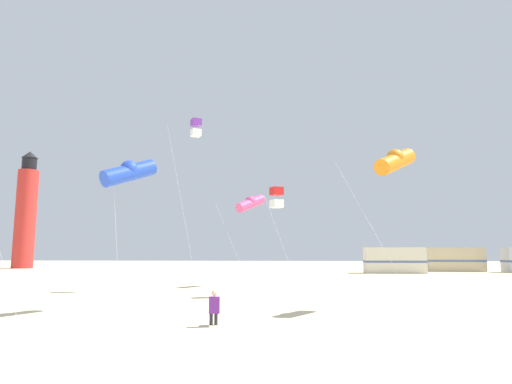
{
  "coord_description": "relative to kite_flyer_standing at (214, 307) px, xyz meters",
  "views": [
    {
      "loc": [
        2.79,
        -6.54,
        2.41
      ],
      "look_at": [
        1.7,
        8.5,
        4.46
      ],
      "focal_mm": 30.41,
      "sensor_mm": 36.0,
      "label": 1
    }
  ],
  "objects": [
    {
      "name": "kite_tube_blue",
      "position": [
        -4.22,
        3.22,
        5.09
      ],
      "size": [
        2.04,
        2.42,
        6.4
      ],
      "color": "silver",
      "rests_on": "ground"
    },
    {
      "name": "kite_box_scarlet",
      "position": [
        1.81,
        9.5,
        4.72
      ],
      "size": [
        1.93,
        1.71,
        5.91
      ],
      "color": "silver",
      "rests_on": "ground"
    },
    {
      "name": "rv_van_cream",
      "position": [
        14.05,
        34.79,
        0.78
      ],
      "size": [
        6.51,
        2.55,
        2.8
      ],
      "rotation": [
        0.0,
        0.0,
        -0.03
      ],
      "color": "beige",
      "rests_on": "ground"
    },
    {
      "name": "kite_box_violet",
      "position": [
        -3.49,
        12.74,
        9.73
      ],
      "size": [
        2.4,
        2.13,
        10.94
      ],
      "color": "silver",
      "rests_on": "ground"
    },
    {
      "name": "kite_flyer_standing",
      "position": [
        0.0,
        0.0,
        0.0
      ],
      "size": [
        0.41,
        0.55,
        1.16
      ],
      "rotation": [
        0.0,
        0.0,
        3.36
      ],
      "color": "#722D99",
      "rests_on": "ground"
    },
    {
      "name": "kite_tube_orange",
      "position": [
        6.98,
        4.08,
        5.58
      ],
      "size": [
        3.64,
        3.7,
        6.9
      ],
      "color": "silver",
      "rests_on": "ground"
    },
    {
      "name": "lighthouse_distant",
      "position": [
        -34.93,
        44.93,
        7.22
      ],
      "size": [
        2.8,
        2.8,
        16.8
      ],
      "color": "red",
      "rests_on": "ground"
    },
    {
      "name": "kite_tube_rainbow",
      "position": [
        -0.21,
        16.24,
        5.19
      ],
      "size": [
        3.55,
        3.67,
        6.5
      ],
      "color": "silver",
      "rests_on": "ground"
    },
    {
      "name": "rv_van_tan",
      "position": [
        22.22,
        39.47,
        0.78
      ],
      "size": [
        6.57,
        2.72,
        2.8
      ],
      "rotation": [
        0.0,
        0.0,
        -0.06
      ],
      "color": "#C6B28C",
      "rests_on": "ground"
    }
  ]
}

